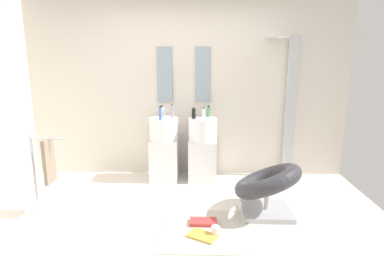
% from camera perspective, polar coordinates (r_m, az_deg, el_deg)
% --- Properties ---
extents(ground_plane, '(4.80, 3.60, 0.04)m').
position_cam_1_polar(ground_plane, '(3.53, -2.82, -17.56)').
color(ground_plane, silver).
extents(rear_partition, '(4.80, 0.10, 2.60)m').
position_cam_1_polar(rear_partition, '(4.72, -1.44, 7.05)').
color(rear_partition, beige).
rests_on(rear_partition, ground_plane).
extents(pedestal_sink_left, '(0.41, 0.41, 1.02)m').
position_cam_1_polar(pedestal_sink_left, '(4.60, -5.06, -3.76)').
color(pedestal_sink_left, white).
rests_on(pedestal_sink_left, ground_plane).
extents(pedestal_sink_right, '(0.41, 0.41, 1.02)m').
position_cam_1_polar(pedestal_sink_right, '(4.57, 1.89, -3.82)').
color(pedestal_sink_right, white).
rests_on(pedestal_sink_right, ground_plane).
extents(vanity_mirror_left, '(0.22, 0.03, 0.79)m').
position_cam_1_polar(vanity_mirror_left, '(4.66, -4.97, 9.59)').
color(vanity_mirror_left, '#8C9EA8').
extents(vanity_mirror_right, '(0.22, 0.03, 0.79)m').
position_cam_1_polar(vanity_mirror_right, '(4.63, 1.98, 9.61)').
color(vanity_mirror_right, '#8C9EA8').
extents(shower_column, '(0.49, 0.24, 2.05)m').
position_cam_1_polar(shower_column, '(4.80, 17.22, 3.93)').
color(shower_column, '#B7BABF').
rests_on(shower_column, ground_plane).
extents(lounge_chair, '(1.07, 1.07, 0.65)m').
position_cam_1_polar(lounge_chair, '(3.71, 13.45, -9.99)').
color(lounge_chair, '#B7BABF').
rests_on(lounge_chair, ground_plane).
extents(towel_rack, '(0.37, 0.22, 0.95)m').
position_cam_1_polar(towel_rack, '(3.82, -24.81, -5.71)').
color(towel_rack, '#B7BABF').
rests_on(towel_rack, ground_plane).
extents(area_rug, '(0.97, 0.86, 0.01)m').
position_cam_1_polar(area_rug, '(3.44, 2.77, -17.98)').
color(area_rug, beige).
rests_on(area_rug, ground_plane).
extents(magazine_ochre, '(0.34, 0.29, 0.02)m').
position_cam_1_polar(magazine_ochre, '(3.32, 1.90, -18.90)').
color(magazine_ochre, gold).
rests_on(magazine_ochre, area_rug).
extents(magazine_red, '(0.29, 0.17, 0.04)m').
position_cam_1_polar(magazine_red, '(3.53, 2.06, -16.62)').
color(magazine_red, '#B73838').
rests_on(magazine_red, area_rug).
extents(coffee_mug, '(0.08, 0.08, 0.09)m').
position_cam_1_polar(coffee_mug, '(3.34, 4.25, -18.01)').
color(coffee_mug, white).
rests_on(coffee_mug, area_rug).
extents(soap_bottle_clear, '(0.05, 0.05, 0.16)m').
position_cam_1_polar(soap_bottle_clear, '(4.62, -5.44, 3.01)').
color(soap_bottle_clear, silver).
rests_on(soap_bottle_clear, pedestal_sink_left).
extents(soap_bottle_white, '(0.04, 0.04, 0.17)m').
position_cam_1_polar(soap_bottle_white, '(4.34, 2.09, 2.55)').
color(soap_bottle_white, white).
rests_on(soap_bottle_white, pedestal_sink_right).
extents(soap_bottle_blue, '(0.04, 0.04, 0.19)m').
position_cam_1_polar(soap_bottle_blue, '(4.34, -5.76, 2.61)').
color(soap_bottle_blue, '#4C72B7').
rests_on(soap_bottle_blue, pedestal_sink_left).
extents(soap_bottle_green, '(0.05, 0.05, 0.17)m').
position_cam_1_polar(soap_bottle_green, '(4.55, 2.99, 2.96)').
color(soap_bottle_green, '#59996B').
rests_on(soap_bottle_green, pedestal_sink_right).
extents(soap_bottle_grey, '(0.04, 0.04, 0.20)m').
position_cam_1_polar(soap_bottle_grey, '(4.50, -3.60, 3.05)').
color(soap_bottle_grey, '#99999E').
rests_on(soap_bottle_grey, pedestal_sink_left).
extents(soap_bottle_black, '(0.06, 0.06, 0.15)m').
position_cam_1_polar(soap_bottle_black, '(4.43, 0.30, 2.63)').
color(soap_bottle_black, black).
rests_on(soap_bottle_black, pedestal_sink_right).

